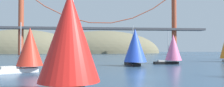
{
  "coord_description": "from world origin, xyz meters",
  "views": [
    {
      "loc": [
        -7.06,
        -27.02,
        3.67
      ],
      "look_at": [
        0.0,
        36.38,
        5.05
      ],
      "focal_mm": 34.78,
      "sensor_mm": 36.0,
      "label": 1
    }
  ],
  "objects_px": {
    "sailboat_blue_spinnaker": "(135,46)",
    "channel_buoy": "(67,62)",
    "sailboat_pink_spinnaker": "(173,48)",
    "sailboat_scarlet_sail": "(29,48)",
    "sailboat_crimson_sail": "(71,47)",
    "sailboat_red_spinnaker": "(70,38)"
  },
  "relations": [
    {
      "from": "sailboat_red_spinnaker",
      "to": "sailboat_scarlet_sail",
      "type": "bearing_deg",
      "value": 114.89
    },
    {
      "from": "sailboat_pink_spinnaker",
      "to": "sailboat_crimson_sail",
      "type": "relative_size",
      "value": 0.88
    },
    {
      "from": "sailboat_pink_spinnaker",
      "to": "sailboat_scarlet_sail",
      "type": "relative_size",
      "value": 0.97
    },
    {
      "from": "sailboat_red_spinnaker",
      "to": "sailboat_pink_spinnaker",
      "type": "xyz_separation_m",
      "value": [
        21.05,
        29.98,
        -0.83
      ]
    },
    {
      "from": "channel_buoy",
      "to": "sailboat_crimson_sail",
      "type": "bearing_deg",
      "value": 91.41
    },
    {
      "from": "sailboat_scarlet_sail",
      "to": "channel_buoy",
      "type": "bearing_deg",
      "value": 77.9
    },
    {
      "from": "sailboat_blue_spinnaker",
      "to": "sailboat_pink_spinnaker",
      "type": "bearing_deg",
      "value": 25.19
    },
    {
      "from": "sailboat_crimson_sail",
      "to": "channel_buoy",
      "type": "relative_size",
      "value": 3.18
    },
    {
      "from": "sailboat_blue_spinnaker",
      "to": "sailboat_crimson_sail",
      "type": "distance_m",
      "value": 34.51
    },
    {
      "from": "sailboat_scarlet_sail",
      "to": "sailboat_crimson_sail",
      "type": "bearing_deg",
      "value": 85.02
    },
    {
      "from": "sailboat_blue_spinnaker",
      "to": "sailboat_scarlet_sail",
      "type": "bearing_deg",
      "value": -154.4
    },
    {
      "from": "channel_buoy",
      "to": "sailboat_scarlet_sail",
      "type": "bearing_deg",
      "value": -102.1
    },
    {
      "from": "sailboat_red_spinnaker",
      "to": "sailboat_scarlet_sail",
      "type": "distance_m",
      "value": 18.04
    },
    {
      "from": "sailboat_crimson_sail",
      "to": "sailboat_red_spinnaker",
      "type": "bearing_deg",
      "value": -85.83
    },
    {
      "from": "sailboat_scarlet_sail",
      "to": "sailboat_red_spinnaker",
      "type": "bearing_deg",
      "value": -65.11
    },
    {
      "from": "sailboat_pink_spinnaker",
      "to": "sailboat_crimson_sail",
      "type": "distance_m",
      "value": 36.4
    },
    {
      "from": "channel_buoy",
      "to": "sailboat_blue_spinnaker",
      "type": "bearing_deg",
      "value": -33.5
    },
    {
      "from": "sailboat_pink_spinnaker",
      "to": "sailboat_red_spinnaker",
      "type": "bearing_deg",
      "value": -125.07
    },
    {
      "from": "sailboat_red_spinnaker",
      "to": "sailboat_blue_spinnaker",
      "type": "bearing_deg",
      "value": 66.31
    },
    {
      "from": "sailboat_pink_spinnaker",
      "to": "sailboat_scarlet_sail",
      "type": "xyz_separation_m",
      "value": [
        -28.63,
        -13.63,
        -0.02
      ]
    },
    {
      "from": "sailboat_pink_spinnaker",
      "to": "channel_buoy",
      "type": "xyz_separation_m",
      "value": [
        -24.63,
        5.04,
        -3.28
      ]
    },
    {
      "from": "sailboat_blue_spinnaker",
      "to": "channel_buoy",
      "type": "xyz_separation_m",
      "value": [
        -14.69,
        9.72,
        -3.7
      ]
    }
  ]
}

